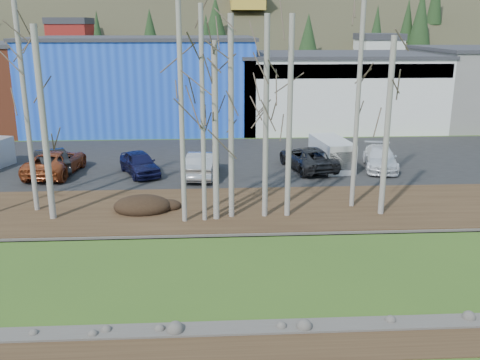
{
  "coord_description": "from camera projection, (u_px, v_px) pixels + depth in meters",
  "views": [
    {
      "loc": [
        0.06,
        -11.92,
        9.38
      ],
      "look_at": [
        1.41,
        11.62,
        2.5
      ],
      "focal_mm": 40.0,
      "sensor_mm": 36.0,
      "label": 1
    }
  ],
  "objects": [
    {
      "name": "far_bank_rocks",
      "position": [
        210.0,
        234.0,
        24.88
      ],
      "size": [
        80.0,
        0.8,
        0.46
      ],
      "primitive_type": null,
      "color": "#47423D",
      "rests_on": "ground"
    },
    {
      "name": "dirt_strip",
      "position": [
        211.0,
        348.0,
        16.05
      ],
      "size": [
        80.0,
        1.8,
        0.03
      ],
      "primitive_type": "cube",
      "color": "#382616",
      "rests_on": "ground"
    },
    {
      "name": "car_3",
      "position": [
        203.0,
        164.0,
        33.57
      ],
      "size": [
        2.29,
        5.07,
        1.61
      ],
      "primitive_type": "imported",
      "rotation": [
        0.0,
        0.0,
        3.02
      ],
      "color": "#A8A8AA",
      "rests_on": "parking_lot"
    },
    {
      "name": "dirt_mound",
      "position": [
        142.0,
        205.0,
        27.5
      ],
      "size": [
        2.95,
        2.08,
        0.58
      ],
      "primitive_type": "ellipsoid",
      "color": "black",
      "rests_on": "far_bank"
    },
    {
      "name": "building_blue",
      "position": [
        144.0,
        83.0,
        49.93
      ],
      "size": [
        20.4,
        12.24,
        8.3
      ],
      "color": "blue",
      "rests_on": "ground"
    },
    {
      "name": "building_white",
      "position": [
        334.0,
        89.0,
        51.11
      ],
      "size": [
        18.36,
        12.24,
        6.8
      ],
      "color": "white",
      "rests_on": "ground"
    },
    {
      "name": "birch_2",
      "position": [
        44.0,
        126.0,
        25.19
      ],
      "size": [
        0.31,
        0.31,
        9.27
      ],
      "color": "#A8A297",
      "rests_on": "far_bank"
    },
    {
      "name": "birch_9",
      "position": [
        359.0,
        86.0,
        26.53
      ],
      "size": [
        0.24,
        0.24,
        12.56
      ],
      "color": "#A8A297",
      "rests_on": "far_bank"
    },
    {
      "name": "birch_4",
      "position": [
        215.0,
        133.0,
        25.24
      ],
      "size": [
        0.3,
        0.3,
        8.55
      ],
      "color": "#A8A297",
      "rests_on": "far_bank"
    },
    {
      "name": "birch_6",
      "position": [
        203.0,
        117.0,
        24.85
      ],
      "size": [
        0.22,
        0.22,
        10.14
      ],
      "color": "#A8A297",
      "rests_on": "far_bank"
    },
    {
      "name": "river",
      "position": [
        211.0,
        273.0,
        20.95
      ],
      "size": [
        80.0,
        8.0,
        0.9
      ],
      "primitive_type": null,
      "color": "black",
      "rests_on": "ground"
    },
    {
      "name": "birch_7",
      "position": [
        266.0,
        120.0,
        25.48
      ],
      "size": [
        0.27,
        0.27,
        9.72
      ],
      "color": "#A8A297",
      "rests_on": "far_bank"
    },
    {
      "name": "car_0",
      "position": [
        50.0,
        160.0,
        34.46
      ],
      "size": [
        3.6,
        5.08,
        1.59
      ],
      "primitive_type": "imported",
      "rotation": [
        0.0,
        0.0,
        3.59
      ],
      "color": "black",
      "rests_on": "parking_lot"
    },
    {
      "name": "birch_5",
      "position": [
        266.0,
        120.0,
        25.45
      ],
      "size": [
        0.22,
        0.22,
        9.65
      ],
      "color": "#A8A297",
      "rests_on": "far_bank"
    },
    {
      "name": "parking_lot",
      "position": [
        209.0,
        161.0,
        37.99
      ],
      "size": [
        80.0,
        14.0,
        0.14
      ],
      "primitive_type": "cube",
      "color": "black",
      "rests_on": "ground"
    },
    {
      "name": "far_bank",
      "position": [
        210.0,
        209.0,
        27.92
      ],
      "size": [
        80.0,
        7.0,
        0.15
      ],
      "primitive_type": "cube",
      "color": "#382616",
      "rests_on": "ground"
    },
    {
      "name": "car_4",
      "position": [
        308.0,
        158.0,
        35.3
      ],
      "size": [
        3.63,
        5.84,
        1.51
      ],
      "primitive_type": "imported",
      "rotation": [
        0.0,
        0.0,
        3.36
      ],
      "color": "#262628",
      "rests_on": "parking_lot"
    },
    {
      "name": "birch_11",
      "position": [
        231.0,
        120.0,
        25.39
      ],
      "size": [
        0.27,
        0.27,
        9.72
      ],
      "color": "#A8A297",
      "rests_on": "far_bank"
    },
    {
      "name": "car_5",
      "position": [
        380.0,
        158.0,
        35.44
      ],
      "size": [
        2.95,
        5.24,
        1.43
      ],
      "primitive_type": "imported",
      "rotation": [
        0.0,
        0.0,
        -0.2
      ],
      "color": "white",
      "rests_on": "parking_lot"
    },
    {
      "name": "birch_10",
      "position": [
        289.0,
        119.0,
        25.54
      ],
      "size": [
        0.27,
        0.27,
        9.72
      ],
      "color": "#A8A297",
      "rests_on": "far_bank"
    },
    {
      "name": "car_1",
      "position": [
        56.0,
        162.0,
        34.09
      ],
      "size": [
        3.2,
        5.92,
        1.58
      ],
      "primitive_type": "imported",
      "rotation": [
        0.0,
        0.0,
        3.04
      ],
      "color": "#A04721",
      "rests_on": "parking_lot"
    },
    {
      "name": "van_white",
      "position": [
        332.0,
        154.0,
        35.47
      ],
      "size": [
        2.35,
        4.6,
        1.93
      ],
      "rotation": [
        0.0,
        0.0,
        0.12
      ],
      "color": "white",
      "rests_on": "parking_lot"
    },
    {
      "name": "car_2",
      "position": [
        139.0,
        163.0,
        34.05
      ],
      "size": [
        3.34,
        4.67,
        1.48
      ],
      "primitive_type": "imported",
      "rotation": [
        0.0,
        0.0,
        0.41
      ],
      "color": "#171844",
      "rests_on": "parking_lot"
    },
    {
      "name": "birch_8",
      "position": [
        387.0,
        128.0,
        25.92
      ],
      "size": [
        0.28,
        0.28,
        8.76
      ],
      "color": "#A8A297",
      "rests_on": "far_bank"
    },
    {
      "name": "birch_0",
      "position": [
        26.0,
        106.0,
        26.2
      ],
      "size": [
        0.25,
        0.25,
        10.74
      ],
      "color": "#A8A297",
      "rests_on": "far_bank"
    },
    {
      "name": "near_bank_rocks",
      "position": [
        211.0,
        331.0,
        17.02
      ],
      "size": [
        80.0,
        0.8,
        0.5
      ],
      "primitive_type": null,
      "color": "#47423D",
      "rests_on": "ground"
    },
    {
      "name": "birch_3",
      "position": [
        181.0,
        106.0,
        24.55
      ],
      "size": [
        0.24,
        0.24,
        11.26
      ],
      "color": "#A8A297",
      "rests_on": "far_bank"
    }
  ]
}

